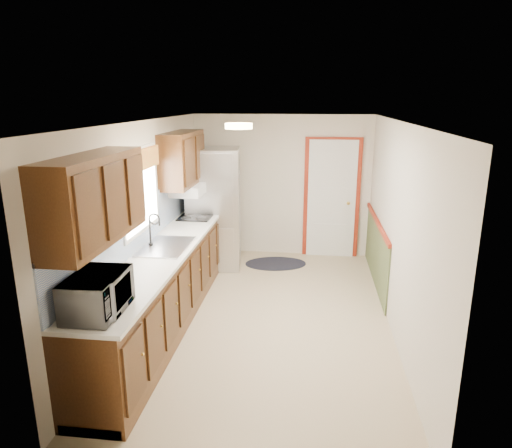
# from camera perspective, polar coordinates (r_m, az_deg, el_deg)

# --- Properties ---
(room_shell) EXTENTS (3.20, 5.20, 2.52)m
(room_shell) POSITION_cam_1_polar(r_m,az_deg,el_deg) (5.42, 1.42, -0.10)
(room_shell) COLOR tan
(room_shell) RESTS_ON ground
(kitchen_run) EXTENTS (0.63, 4.00, 2.20)m
(kitchen_run) POSITION_cam_1_polar(r_m,az_deg,el_deg) (5.52, -11.82, -4.38)
(kitchen_run) COLOR #391E0D
(kitchen_run) RESTS_ON ground
(back_wall_trim) EXTENTS (1.12, 2.30, 2.08)m
(back_wall_trim) POSITION_cam_1_polar(r_m,az_deg,el_deg) (7.63, 10.52, 1.82)
(back_wall_trim) COLOR maroon
(back_wall_trim) RESTS_ON ground
(ceiling_fixture) EXTENTS (0.30, 0.30, 0.06)m
(ceiling_fixture) POSITION_cam_1_polar(r_m,az_deg,el_deg) (5.07, -2.17, 12.14)
(ceiling_fixture) COLOR #FFD88C
(ceiling_fixture) RESTS_ON room_shell
(microwave) EXTENTS (0.35, 0.61, 0.41)m
(microwave) POSITION_cam_1_polar(r_m,az_deg,el_deg) (3.97, -19.27, -7.81)
(microwave) COLOR white
(microwave) RESTS_ON kitchen_run
(refrigerator) EXTENTS (0.88, 0.84, 1.91)m
(refrigerator) POSITION_cam_1_polar(r_m,az_deg,el_deg) (7.31, -5.20, 1.97)
(refrigerator) COLOR #B7B7BC
(refrigerator) RESTS_ON ground
(rug) EXTENTS (1.10, 0.81, 0.01)m
(rug) POSITION_cam_1_polar(r_m,az_deg,el_deg) (7.59, 2.48, -4.96)
(rug) COLOR black
(rug) RESTS_ON ground
(cooktop) EXTENTS (0.47, 0.57, 0.02)m
(cooktop) POSITION_cam_1_polar(r_m,az_deg,el_deg) (6.87, -7.48, 0.96)
(cooktop) COLOR black
(cooktop) RESTS_ON kitchen_run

